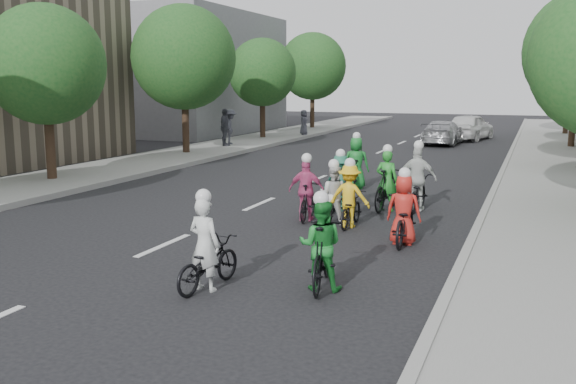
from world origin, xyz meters
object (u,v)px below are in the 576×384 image
Objects in this scene: cyclist_3 at (307,196)px; spectator_0 at (231,127)px; cyclist_7 at (341,186)px; spectator_1 at (225,127)px; cyclist_1 at (322,251)px; follow_car_lead at (443,133)px; cyclist_2 at (350,202)px; cyclist_9 at (356,168)px; cyclist_0 at (207,257)px; cyclist_4 at (404,217)px; cyclist_6 at (334,201)px; follow_car_trail at (470,127)px; spectator_2 at (304,122)px; cyclist_5 at (387,187)px; cyclist_8 at (418,186)px.

cyclist_3 is 0.92× the size of spectator_0.
spectator_1 is (-10.22, 13.32, 0.46)m from cyclist_7.
follow_car_lead is at bearing -96.11° from cyclist_1.
cyclist_9 is at bearing -76.07° from cyclist_2.
cyclist_1 is (1.76, 0.72, 0.10)m from cyclist_0.
cyclist_7 reaches higher than cyclist_4.
spectator_0 is at bearing -55.89° from cyclist_6.
spectator_0 reaches higher than follow_car_trail.
spectator_0 is (-11.99, 20.77, 0.42)m from cyclist_1.
spectator_0 reaches higher than follow_car_lead.
cyclist_1 is at bearing 103.12° from follow_car_trail.
cyclist_3 reaches higher than cyclist_2.
follow_car_trail is at bearing -76.41° from spectator_0.
cyclist_9 is 19.65m from spectator_2.
cyclist_5 reaches higher than cyclist_0.
cyclist_4 is at bearing 104.05° from cyclist_9.
follow_car_trail is (1.07, 3.40, 0.13)m from follow_car_lead.
cyclist_9 is (-2.48, 2.88, 0.03)m from cyclist_8.
follow_car_lead is 2.36× the size of spectator_1.
cyclist_7 is (-1.15, -0.48, 0.01)m from cyclist_5.
cyclist_2 is at bearing -163.45° from spectator_2.
follow_car_trail is 14.95m from spectator_1.
cyclist_1 is at bearing -165.36° from spectator_2.
spectator_0 is at bearing -64.20° from cyclist_3.
cyclist_8 reaches higher than cyclist_5.
cyclist_4 is at bearing -110.68° from cyclist_1.
spectator_1 is at bearing -68.88° from cyclist_1.
follow_car_lead is (-1.22, 19.30, 0.02)m from cyclist_5.
cyclist_6 is at bearing -170.42° from spectator_0.
spectator_2 is at bearing -8.08° from follow_car_lead.
cyclist_9 is 13.66m from spectator_1.
cyclist_3 is at bearing 79.06° from cyclist_7.
cyclist_4 is at bearing 145.10° from cyclist_6.
cyclist_8 is 17.45m from spectator_1.
follow_car_trail is 2.52× the size of spectator_0.
cyclist_7 is at bearing 99.47° from follow_car_trail.
cyclist_4 is at bearing -112.02° from cyclist_0.
cyclist_4 is 20.53m from spectator_1.
cyclist_7 is (-1.61, 6.45, 0.01)m from cyclist_1.
cyclist_1 reaches higher than follow_car_lead.
cyclist_5 is at bearing 109.15° from cyclist_9.
cyclist_2 is 1.89m from cyclist_4.
follow_car_lead is (-2.35, 22.74, 0.08)m from cyclist_4.
cyclist_5 is at bearing 102.31° from follow_car_trail.
cyclist_1 is 1.24× the size of spectator_2.
cyclist_1 is 29.65m from follow_car_trail.
cyclist_8 is at bearing -162.12° from spectator_0.
cyclist_7 is 2.06m from cyclist_8.
follow_car_lead is (-0.84, 21.61, 0.05)m from cyclist_2.
cyclist_7 is at bearing -83.23° from cyclist_0.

